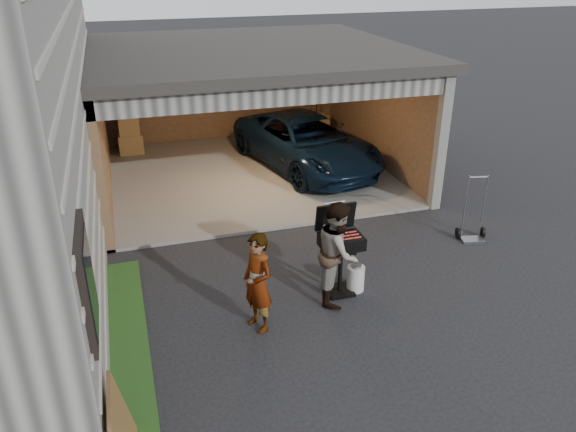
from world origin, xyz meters
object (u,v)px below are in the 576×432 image
at_px(woman, 258,283).
at_px(propane_tank, 356,278).
at_px(hand_truck, 472,227).
at_px(man, 338,252).
at_px(minivan, 306,145).
at_px(bbq_grill, 340,244).
at_px(plywood_panel, 124,430).

bearing_deg(woman, propane_tank, 83.42).
bearing_deg(hand_truck, man, -147.60).
bearing_deg(hand_truck, propane_tank, -147.54).
bearing_deg(propane_tank, minivan, 79.47).
bearing_deg(minivan, man, -116.85).
bearing_deg(minivan, bbq_grill, -116.23).
distance_m(woman, man, 1.35).
xyz_separation_m(propane_tank, plywood_panel, (-3.50, -2.32, 0.25)).
bearing_deg(man, propane_tank, -47.65).
bearing_deg(minivan, woman, -127.58).
xyz_separation_m(minivan, hand_truck, (1.71, -4.30, -0.37)).
bearing_deg(minivan, propane_tank, -113.41).
bearing_deg(bbq_grill, woman, -159.38).
bearing_deg(propane_tank, man, -161.20).
bearing_deg(plywood_panel, man, 34.96).
bearing_deg(plywood_panel, woman, 44.87).
bearing_deg(bbq_grill, propane_tank, -8.93).
bearing_deg(propane_tank, bbq_grill, 171.07).
height_order(propane_tank, hand_truck, hand_truck).
bearing_deg(man, plywood_panel, 148.51).
xyz_separation_m(man, plywood_panel, (-3.14, -2.20, -0.34)).
relative_size(man, bbq_grill, 1.14).
xyz_separation_m(man, propane_tank, (0.36, 0.12, -0.58)).
distance_m(minivan, bbq_grill, 5.35).
height_order(minivan, propane_tank, minivan).
distance_m(man, hand_truck, 3.27).
relative_size(bbq_grill, hand_truck, 1.14).
bearing_deg(plywood_panel, bbq_grill, 36.05).
bearing_deg(plywood_panel, propane_tank, 33.52).
xyz_separation_m(woman, hand_truck, (4.34, 1.42, -0.49)).
height_order(woman, man, man).
bearing_deg(plywood_panel, minivan, 59.38).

